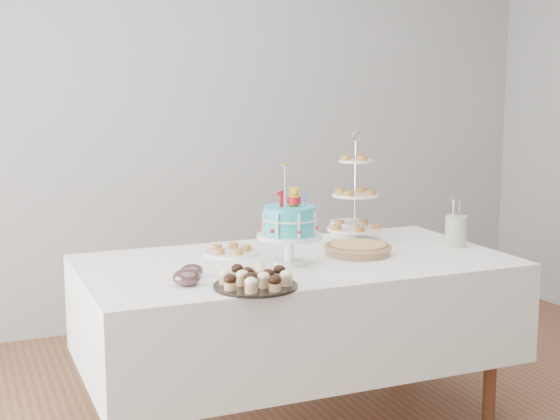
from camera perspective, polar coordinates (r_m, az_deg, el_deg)
name	(u,v)px	position (r m, az deg, el deg)	size (l,w,h in m)	color
walls	(326,135)	(3.19, 3.42, 5.48)	(5.04, 4.04, 2.70)	#9DA0A2
table	(296,308)	(3.60, 1.16, -7.16)	(1.92, 1.02, 0.77)	white
birthday_cake	(289,238)	(3.41, 0.70, -2.04)	(0.29, 0.29, 0.44)	white
cupcake_tray	(255,278)	(3.05, -1.81, -5.01)	(0.33, 0.33, 0.08)	black
pie	(358,248)	(3.65, 5.71, -2.82)	(0.32, 0.32, 0.05)	#A07957
tiered_stand	(355,196)	(3.94, 5.54, 1.05)	(0.28, 0.28, 0.55)	silver
plate_stack	(349,229)	(4.09, 5.06, -1.36)	(0.20, 0.20, 0.08)	white
pastry_plate	(231,251)	(3.65, -3.59, -2.98)	(0.25, 0.25, 0.04)	white
jam_bowl_a	(187,278)	(3.10, -6.84, -4.93)	(0.11, 0.11, 0.07)	silver
jam_bowl_b	(192,271)	(3.23, -6.48, -4.46)	(0.10, 0.10, 0.06)	silver
utensil_pitcher	(456,230)	(3.90, 12.75, -1.42)	(0.11, 0.10, 0.23)	white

